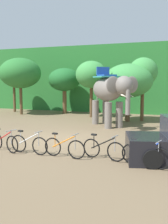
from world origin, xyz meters
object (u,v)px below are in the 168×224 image
(tree_far_left, at_px, (14,76))
(tree_far_right, at_px, (91,75))
(tree_left, at_px, (20,73))
(tree_center, at_px, (64,80))
(elephant, at_px, (110,92))
(bike_black, at_px, (103,149))
(tree_center_right, at_px, (128,81))
(tree_right, at_px, (143,72))
(bike_blue, at_px, (145,155))
(bike_orange, at_px, (64,147))
(bike_red, at_px, (4,142))
(bike_white, at_px, (29,144))

(tree_far_left, xyz_separation_m, tree_far_right, (7.94, -0.99, 0.03))
(tree_left, bearing_deg, tree_far_right, 3.58)
(tree_center, xyz_separation_m, elephant, (5.43, -5.18, -0.78))
(tree_far_right, relative_size, bike_black, 2.65)
(tree_center_right, bearing_deg, tree_left, 174.78)
(tree_far_left, height_order, tree_center, tree_far_left)
(tree_center, bearing_deg, tree_left, -151.50)
(tree_right, bearing_deg, bike_blue, -82.13)
(tree_center_right, xyz_separation_m, elephant, (-0.69, -2.52, -0.68))
(tree_center_right, bearing_deg, tree_center, 156.45)
(bike_orange, bearing_deg, tree_center, 114.22)
(tree_far_left, xyz_separation_m, tree_center, (4.97, 0.42, -0.35))
(bike_red, bearing_deg, tree_far_right, 89.42)
(tree_left, xyz_separation_m, bike_red, (6.18, -10.50, -3.16))
(tree_far_left, relative_size, elephant, 1.16)
(bike_red, height_order, bike_orange, same)
(tree_far_left, distance_m, tree_center_right, 11.32)
(elephant, bearing_deg, bike_red, -109.82)
(tree_center, relative_size, tree_far_right, 0.90)
(bike_white, bearing_deg, tree_far_right, 95.44)
(tree_center_right, relative_size, tree_right, 0.90)
(bike_black, bearing_deg, tree_left, 135.22)
(tree_left, xyz_separation_m, bike_white, (7.33, -10.46, -3.16))
(tree_far_left, bearing_deg, tree_right, -7.99)
(tree_left, relative_size, tree_center, 1.21)
(tree_far_right, xyz_separation_m, bike_black, (3.98, -10.58, -2.98))
(tree_center, bearing_deg, bike_blue, -55.46)
(tree_center_right, xyz_separation_m, bike_orange, (-0.60, -9.60, -2.50))
(tree_center, bearing_deg, tree_far_left, -175.19)
(tree_far_right, relative_size, bike_red, 2.69)
(tree_center_right, bearing_deg, bike_black, -84.87)
(tree_far_left, bearing_deg, bike_black, -44.16)
(bike_black, bearing_deg, bike_white, -174.70)
(tree_center_right, relative_size, bike_blue, 2.46)
(tree_far_left, height_order, bike_black, tree_far_left)
(tree_far_left, relative_size, tree_left, 0.90)
(tree_far_left, height_order, tree_left, tree_left)
(bike_red, relative_size, bike_blue, 1.00)
(bike_red, relative_size, bike_white, 0.97)
(bike_red, bearing_deg, bike_blue, 0.02)
(tree_right, height_order, bike_black, tree_right)
(tree_center, bearing_deg, bike_red, -76.91)
(tree_right, xyz_separation_m, bike_red, (-4.20, -10.19, -3.09))
(bike_red, relative_size, bike_orange, 0.97)
(bike_white, height_order, bike_orange, same)
(tree_right, bearing_deg, bike_white, -106.71)
(tree_far_right, bearing_deg, tree_center, 154.63)
(tree_right, xyz_separation_m, elephant, (-1.63, -3.07, -1.28))
(bike_orange, xyz_separation_m, bike_black, (1.43, 0.27, 0.00))
(tree_far_right, height_order, bike_black, tree_far_right)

